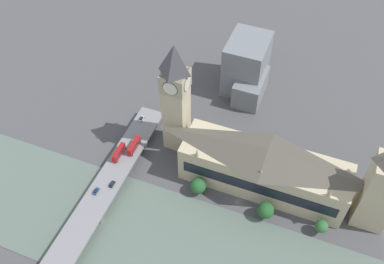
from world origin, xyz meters
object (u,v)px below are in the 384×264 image
victoria_tower (382,189)px  car_northbound_mid (141,119)px  double_decker_bus_rear (134,146)px  car_northbound_tail (96,191)px  car_southbound_lead (112,184)px  clock_tower (176,96)px  parliament_hall (264,168)px  road_bridge (90,213)px  double_decker_bus_mid (119,152)px

victoria_tower → car_northbound_mid: size_ratio=11.87×
double_decker_bus_rear → car_northbound_tail: bearing=170.4°
victoria_tower → car_southbound_lead: 129.90m
clock_tower → double_decker_bus_rear: clock_tower is taller
victoria_tower → clock_tower: bearing=84.2°
car_northbound_mid → car_southbound_lead: size_ratio=1.14×
parliament_hall → car_northbound_mid: bearing=79.2°
double_decker_bus_rear → car_southbound_lead: size_ratio=2.91×
double_decker_bus_rear → clock_tower: bearing=-46.3°
road_bridge → clock_tower: bearing=-19.1°
double_decker_bus_mid → car_northbound_tail: (-25.21, -0.03, -1.91)m
parliament_hall → car_northbound_tail: bearing=117.1°
victoria_tower → double_decker_bus_rear: 125.75m
double_decker_bus_rear → car_southbound_lead: 25.80m
victoria_tower → road_bridge: bearing=111.5°
parliament_hall → clock_tower: size_ratio=1.23×
car_northbound_mid → car_northbound_tail: bearing=-179.7°
road_bridge → car_southbound_lead: 18.13m
road_bridge → car_southbound_lead: (17.80, -2.90, 1.85)m
victoria_tower → car_southbound_lead: (-32.37, 124.49, -18.09)m
road_bridge → double_decker_bus_rear: (43.53, -2.87, 3.73)m
clock_tower → road_bridge: bearing=160.9°
double_decker_bus_mid → car_southbound_lead: (-18.53, -5.57, -1.90)m
victoria_tower → car_northbound_tail: victoria_tower is taller
victoria_tower → car_southbound_lead: victoria_tower is taller
clock_tower → car_northbound_mid: size_ratio=15.14×
car_northbound_mid → car_northbound_tail: size_ratio=1.06×
victoria_tower → double_decker_bus_rear: bearing=93.1°
clock_tower → double_decker_bus_mid: 44.26m
victoria_tower → car_northbound_tail: size_ratio=12.56×
road_bridge → car_northbound_mid: car_northbound_mid is taller
parliament_hall → car_northbound_mid: 78.19m
double_decker_bus_rear → car_southbound_lead: double_decker_bus_rear is taller
road_bridge → car_southbound_lead: car_southbound_lead is taller
double_decker_bus_rear → car_northbound_mid: (21.14, 5.83, -1.85)m
parliament_hall → victoria_tower: 54.87m
clock_tower → double_decker_bus_mid: size_ratio=6.01×
car_northbound_mid → clock_tower: bearing=-98.7°
road_bridge → double_decker_bus_mid: bearing=4.2°
double_decker_bus_mid → car_northbound_mid: size_ratio=2.52×
road_bridge → double_decker_bus_rear: bearing=-3.8°
double_decker_bus_mid → parliament_hall: bearing=-79.7°
double_decker_bus_mid → car_northbound_mid: bearing=0.6°
double_decker_bus_mid → car_northbound_tail: bearing=-179.9°
parliament_hall → clock_tower: bearing=78.3°
clock_tower → road_bridge: 71.93m
road_bridge → car_southbound_lead: size_ratio=37.01×
parliament_hall → clock_tower: clock_tower is taller
car_northbound_tail → double_decker_bus_mid: bearing=0.1°
double_decker_bus_mid → victoria_tower: bearing=-83.9°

